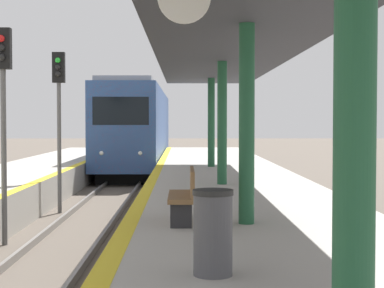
# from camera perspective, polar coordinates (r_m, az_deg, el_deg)

# --- Properties ---
(train) EXTENTS (2.90, 22.67, 4.66)m
(train) POSITION_cam_1_polar(r_m,az_deg,el_deg) (37.72, -4.70, 1.47)
(train) COLOR black
(train) RESTS_ON ground
(signal_mid) EXTENTS (0.36, 0.31, 4.78)m
(signal_mid) POSITION_cam_1_polar(r_m,az_deg,el_deg) (14.68, -16.45, 4.25)
(signal_mid) COLOR #595959
(signal_mid) RESTS_ON ground
(signal_far) EXTENTS (0.36, 0.31, 4.78)m
(signal_far) POSITION_cam_1_polar(r_m,az_deg,el_deg) (19.42, -11.75, 3.73)
(signal_far) COLOR #595959
(signal_far) RESTS_ON ground
(station_canopy) EXTENTS (3.54, 27.25, 3.58)m
(station_canopy) POSITION_cam_1_polar(r_m,az_deg,el_deg) (14.35, 3.54, 8.67)
(station_canopy) COLOR #1E5133
(station_canopy) RESTS_ON platform_right
(trash_bin) EXTENTS (0.46, 0.46, 0.97)m
(trash_bin) POSITION_cam_1_polar(r_m,az_deg,el_deg) (7.28, 1.87, -7.85)
(trash_bin) COLOR #4C4C51
(trash_bin) RESTS_ON platform_right
(bench) EXTENTS (0.44, 1.55, 0.92)m
(bench) POSITION_cam_1_polar(r_m,az_deg,el_deg) (11.05, -0.62, -4.47)
(bench) COLOR brown
(bench) RESTS_ON platform_right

